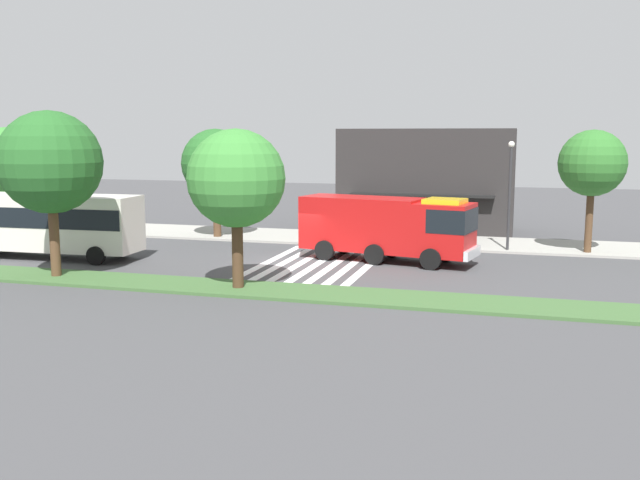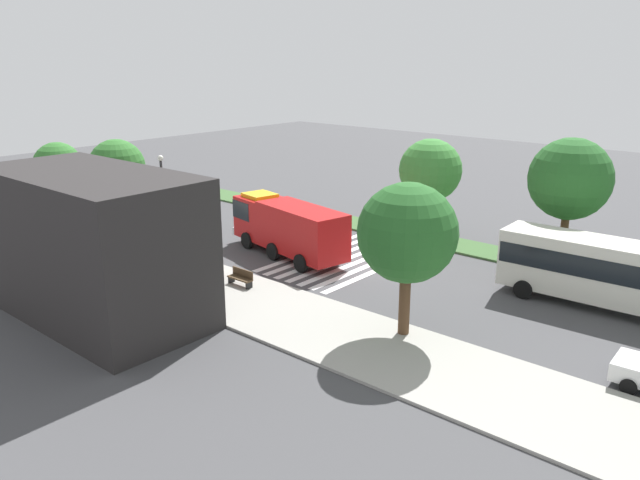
{
  "view_description": "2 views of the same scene",
  "coord_description": "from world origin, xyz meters",
  "px_view_note": "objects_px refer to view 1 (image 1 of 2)",
  "views": [
    {
      "loc": [
        11.5,
        -35.08,
        6.74
      ],
      "look_at": [
        1.36,
        0.49,
        1.17
      ],
      "focal_mm": 39.05,
      "sensor_mm": 36.0,
      "label": 1
    },
    {
      "loc": [
        -21.78,
        29.32,
        12.51
      ],
      "look_at": [
        1.85,
        1.83,
        1.66
      ],
      "focal_mm": 35.14,
      "sensor_mm": 36.0,
      "label": 2
    }
  ],
  "objects_px": {
    "sidewalk_tree_far_west": "(7,164)",
    "sidewalk_tree_west": "(216,164)",
    "sidewalk_tree_east": "(592,164)",
    "median_tree_west": "(236,179)",
    "bus_stop_shelter": "(437,216)",
    "median_tree_far_west": "(50,163)",
    "bench_near_shelter": "(372,234)",
    "fire_truck": "(391,225)",
    "parked_car_west": "(54,223)",
    "street_lamp": "(510,186)",
    "transit_bus": "(48,221)"
  },
  "relations": [
    {
      "from": "sidewalk_tree_far_west",
      "to": "sidewalk_tree_west",
      "type": "xyz_separation_m",
      "value": [
        16.19,
        0.0,
        0.16
      ]
    },
    {
      "from": "sidewalk_tree_east",
      "to": "median_tree_west",
      "type": "height_order",
      "value": "sidewalk_tree_east"
    },
    {
      "from": "bus_stop_shelter",
      "to": "median_tree_far_west",
      "type": "bearing_deg",
      "value": -137.76
    },
    {
      "from": "bus_stop_shelter",
      "to": "bench_near_shelter",
      "type": "xyz_separation_m",
      "value": [
        -4.0,
        -0.03,
        -1.3
      ]
    },
    {
      "from": "fire_truck",
      "to": "sidewalk_tree_east",
      "type": "bearing_deg",
      "value": 37.97
    },
    {
      "from": "bus_stop_shelter",
      "to": "parked_car_west",
      "type": "bearing_deg",
      "value": -173.43
    },
    {
      "from": "bench_near_shelter",
      "to": "street_lamp",
      "type": "bearing_deg",
      "value": -7.36
    },
    {
      "from": "parked_car_west",
      "to": "sidewalk_tree_west",
      "type": "height_order",
      "value": "sidewalk_tree_west"
    },
    {
      "from": "median_tree_west",
      "to": "fire_truck",
      "type": "bearing_deg",
      "value": 59.4
    },
    {
      "from": "median_tree_far_west",
      "to": "bus_stop_shelter",
      "type": "bearing_deg",
      "value": 42.24
    },
    {
      "from": "sidewalk_tree_far_west",
      "to": "bus_stop_shelter",
      "type": "bearing_deg",
      "value": 1.32
    },
    {
      "from": "sidewalk_tree_far_west",
      "to": "median_tree_west",
      "type": "distance_m",
      "value": 27.4
    },
    {
      "from": "bench_near_shelter",
      "to": "bus_stop_shelter",
      "type": "bearing_deg",
      "value": 0.47
    },
    {
      "from": "street_lamp",
      "to": "median_tree_far_west",
      "type": "xyz_separation_m",
      "value": [
        -20.53,
        -13.68,
        1.65
      ]
    },
    {
      "from": "fire_truck",
      "to": "median_tree_far_west",
      "type": "distance_m",
      "value": 17.32
    },
    {
      "from": "bench_near_shelter",
      "to": "sidewalk_tree_far_west",
      "type": "relative_size",
      "value": 0.22
    },
    {
      "from": "transit_bus",
      "to": "sidewalk_tree_east",
      "type": "relative_size",
      "value": 1.52
    },
    {
      "from": "bench_near_shelter",
      "to": "median_tree_west",
      "type": "distance_m",
      "value": 15.64
    },
    {
      "from": "transit_bus",
      "to": "sidewalk_tree_east",
      "type": "height_order",
      "value": "sidewalk_tree_east"
    },
    {
      "from": "transit_bus",
      "to": "bench_near_shelter",
      "type": "bearing_deg",
      "value": -150.1
    },
    {
      "from": "fire_truck",
      "to": "sidewalk_tree_east",
      "type": "xyz_separation_m",
      "value": [
        10.44,
        5.29,
        3.19
      ]
    },
    {
      "from": "bus_stop_shelter",
      "to": "sidewalk_tree_west",
      "type": "relative_size",
      "value": 0.5
    },
    {
      "from": "parked_car_west",
      "to": "fire_truck",
      "type": "bearing_deg",
      "value": -10.1
    },
    {
      "from": "sidewalk_tree_far_west",
      "to": "sidewalk_tree_west",
      "type": "height_order",
      "value": "sidewalk_tree_far_west"
    },
    {
      "from": "parked_car_west",
      "to": "sidewalk_tree_far_west",
      "type": "distance_m",
      "value": 6.89
    },
    {
      "from": "street_lamp",
      "to": "sidewalk_tree_east",
      "type": "height_order",
      "value": "sidewalk_tree_east"
    },
    {
      "from": "street_lamp",
      "to": "median_tree_far_west",
      "type": "relative_size",
      "value": 0.81
    },
    {
      "from": "sidewalk_tree_west",
      "to": "sidewalk_tree_east",
      "type": "height_order",
      "value": "sidewalk_tree_west"
    },
    {
      "from": "bus_stop_shelter",
      "to": "sidewalk_tree_east",
      "type": "bearing_deg",
      "value": -4.61
    },
    {
      "from": "fire_truck",
      "to": "bench_near_shelter",
      "type": "xyz_separation_m",
      "value": [
        -2.24,
        5.96,
        -1.39
      ]
    },
    {
      "from": "bus_stop_shelter",
      "to": "median_tree_far_west",
      "type": "height_order",
      "value": "median_tree_far_west"
    },
    {
      "from": "street_lamp",
      "to": "sidewalk_tree_west",
      "type": "height_order",
      "value": "sidewalk_tree_west"
    },
    {
      "from": "bench_near_shelter",
      "to": "median_tree_west",
      "type": "height_order",
      "value": "median_tree_west"
    },
    {
      "from": "sidewalk_tree_far_west",
      "to": "sidewalk_tree_west",
      "type": "distance_m",
      "value": 16.19
    },
    {
      "from": "bus_stop_shelter",
      "to": "sidewalk_tree_far_west",
      "type": "bearing_deg",
      "value": -178.68
    },
    {
      "from": "parked_car_west",
      "to": "sidewalk_tree_east",
      "type": "xyz_separation_m",
      "value": [
        33.87,
        2.2,
        4.28
      ]
    },
    {
      "from": "sidewalk_tree_west",
      "to": "sidewalk_tree_east",
      "type": "relative_size",
      "value": 1.02
    },
    {
      "from": "fire_truck",
      "to": "median_tree_far_west",
      "type": "height_order",
      "value": "median_tree_far_west"
    },
    {
      "from": "fire_truck",
      "to": "street_lamp",
      "type": "bearing_deg",
      "value": 50.17
    },
    {
      "from": "bench_near_shelter",
      "to": "sidewalk_tree_west",
      "type": "bearing_deg",
      "value": -176.29
    },
    {
      "from": "parked_car_west",
      "to": "bench_near_shelter",
      "type": "relative_size",
      "value": 2.9
    },
    {
      "from": "transit_bus",
      "to": "sidewalk_tree_west",
      "type": "relative_size",
      "value": 1.49
    },
    {
      "from": "median_tree_west",
      "to": "sidewalk_tree_far_west",
      "type": "bearing_deg",
      "value": 149.08
    },
    {
      "from": "transit_bus",
      "to": "street_lamp",
      "type": "height_order",
      "value": "street_lamp"
    },
    {
      "from": "parked_car_west",
      "to": "bus_stop_shelter",
      "type": "height_order",
      "value": "bus_stop_shelter"
    },
    {
      "from": "sidewalk_tree_west",
      "to": "median_tree_far_west",
      "type": "height_order",
      "value": "median_tree_far_west"
    },
    {
      "from": "bus_stop_shelter",
      "to": "transit_bus",
      "type": "bearing_deg",
      "value": -153.39
    },
    {
      "from": "parked_car_west",
      "to": "street_lamp",
      "type": "bearing_deg",
      "value": 0.91
    },
    {
      "from": "sidewalk_tree_far_west",
      "to": "median_tree_far_west",
      "type": "relative_size",
      "value": 0.93
    },
    {
      "from": "transit_bus",
      "to": "sidewalk_tree_far_west",
      "type": "distance_m",
      "value": 14.2
    }
  ]
}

